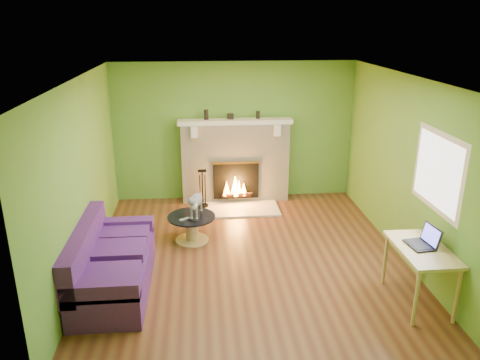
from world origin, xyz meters
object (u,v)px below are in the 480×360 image
object	(u,v)px
coffee_table	(192,227)
cat	(196,203)
sofa	(110,265)
desk	(422,255)

from	to	relation	value
coffee_table	cat	distance (m)	0.39
sofa	cat	size ratio (longest dim) A/B	2.97
coffee_table	desk	xyz separation A→B (m)	(2.77, -1.94, 0.41)
coffee_table	cat	size ratio (longest dim) A/B	1.16
coffee_table	cat	xyz separation A→B (m)	(0.08, 0.05, 0.38)
cat	desk	bearing A→B (deg)	-23.54
coffee_table	cat	bearing A→B (deg)	32.01
sofa	desk	xyz separation A→B (m)	(3.81, -0.67, 0.33)
coffee_table	desk	world-z (taller)	desk
coffee_table	sofa	bearing A→B (deg)	-129.26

